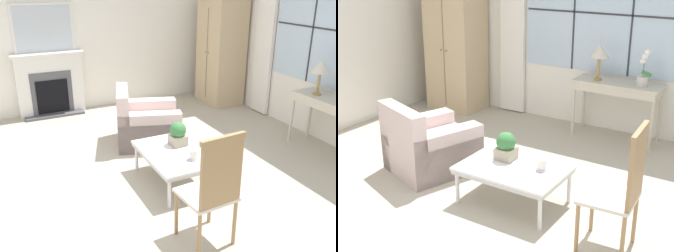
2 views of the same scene
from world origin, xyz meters
The scene contains 11 objects.
ground_plane centered at (0.00, 0.00, 0.00)m, with size 14.00×14.00×0.00m, color #B2A893.
wall_back_windowed centered at (0.00, 3.02, 1.40)m, with size 7.20×0.14×2.80m.
armoire centered at (-2.24, 2.65, 1.02)m, with size 0.88×0.67×2.03m.
console_table centered at (0.38, 2.72, 0.69)m, with size 1.15×0.44×0.78m.
table_lamp centered at (0.12, 2.67, 1.15)m, with size 0.26×0.26×0.48m.
potted_orchid centered at (0.71, 2.67, 0.96)m, with size 0.18×0.14×0.49m.
armchair_upholstered centered at (-1.04, 0.61, 0.28)m, with size 1.05×1.09×0.82m.
side_chair_wooden centered at (1.33, 0.25, 0.62)m, with size 0.47×0.47×1.12m.
coffee_table centered at (0.16, 0.47, 0.35)m, with size 1.04×0.71×0.39m.
potted_plant_small centered at (0.00, 0.59, 0.54)m, with size 0.20×0.20×0.29m.
pillar_candle centered at (0.43, 0.56, 0.44)m, with size 0.13×0.13×0.13m.
Camera 2 is at (2.34, -3.07, 2.36)m, focal length 50.00 mm.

